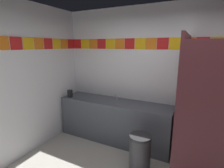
# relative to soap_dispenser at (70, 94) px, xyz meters

# --- Properties ---
(wall_back) EXTENTS (4.25, 0.09, 2.67)m
(wall_back) POSITION_rel_soap_dispenser_xyz_m (1.93, 0.49, 0.43)
(wall_back) COLOR silver
(wall_back) RESTS_ON ground_plane
(vanity_counter) EXTENTS (2.29, 0.57, 0.83)m
(vanity_counter) POSITION_rel_soap_dispenser_xyz_m (1.00, 0.17, -0.49)
(vanity_counter) COLOR #4C515B
(vanity_counter) RESTS_ON ground_plane
(faucet_center) EXTENTS (0.04, 0.10, 0.14)m
(faucet_center) POSITION_rel_soap_dispenser_xyz_m (1.00, 0.26, -0.03)
(faucet_center) COLOR silver
(faucet_center) RESTS_ON vanity_counter
(soap_dispenser) EXTENTS (0.09, 0.09, 0.16)m
(soap_dispenser) POSITION_rel_soap_dispenser_xyz_m (0.00, 0.00, 0.00)
(soap_dispenser) COLOR black
(soap_dispenser) RESTS_ON vanity_counter
(stall_divider) EXTENTS (0.92, 1.31, 2.08)m
(stall_divider) POSITION_rel_soap_dispenser_xyz_m (2.44, -0.45, 0.13)
(stall_divider) COLOR #471E23
(stall_divider) RESTS_ON ground_plane
(toilet) EXTENTS (0.39, 0.49, 0.74)m
(toilet) POSITION_rel_soap_dispenser_xyz_m (2.87, 0.08, -0.61)
(toilet) COLOR white
(toilet) RESTS_ON ground_plane
(trash_bin) EXTENTS (0.33, 0.33, 0.62)m
(trash_bin) POSITION_rel_soap_dispenser_xyz_m (1.76, -0.51, -0.60)
(trash_bin) COLOR #333338
(trash_bin) RESTS_ON ground_plane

